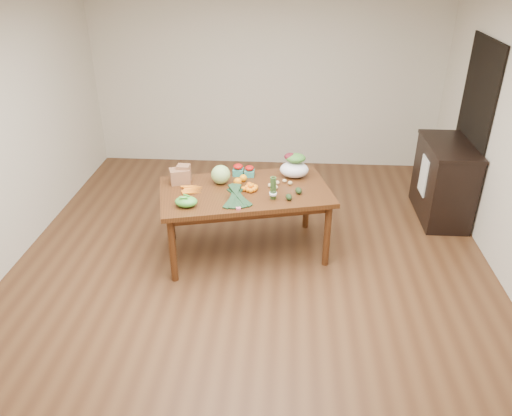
# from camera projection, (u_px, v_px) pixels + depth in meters

# --- Properties ---
(floor) EXTENTS (6.00, 6.00, 0.00)m
(floor) POSITION_uv_depth(u_px,v_px,m) (250.00, 277.00, 5.07)
(floor) COLOR #56361D
(floor) RESTS_ON ground
(room_walls) EXTENTS (5.02, 6.02, 2.70)m
(room_walls) POSITION_uv_depth(u_px,v_px,m) (249.00, 153.00, 4.43)
(room_walls) COLOR beige
(room_walls) RESTS_ON floor
(dining_table) EXTENTS (1.91, 1.35, 0.75)m
(dining_table) POSITION_uv_depth(u_px,v_px,m) (245.00, 221.00, 5.31)
(dining_table) COLOR #522813
(dining_table) RESTS_ON floor
(doorway_dark) EXTENTS (0.02, 1.00, 2.10)m
(doorway_dark) POSITION_uv_depth(u_px,v_px,m) (471.00, 131.00, 5.83)
(doorway_dark) COLOR black
(doorway_dark) RESTS_ON floor
(cabinet) EXTENTS (0.52, 1.02, 0.94)m
(cabinet) POSITION_uv_depth(u_px,v_px,m) (444.00, 181.00, 5.98)
(cabinet) COLOR black
(cabinet) RESTS_ON floor
(dish_towel) EXTENTS (0.02, 0.28, 0.45)m
(dish_towel) POSITION_uv_depth(u_px,v_px,m) (423.00, 176.00, 5.92)
(dish_towel) COLOR white
(dish_towel) RESTS_ON cabinet
(paper_bag) EXTENTS (0.31, 0.28, 0.19)m
(paper_bag) POSITION_uv_depth(u_px,v_px,m) (180.00, 175.00, 5.24)
(paper_bag) COLOR #8F6140
(paper_bag) RESTS_ON dining_table
(cabbage) EXTENTS (0.20, 0.20, 0.20)m
(cabbage) POSITION_uv_depth(u_px,v_px,m) (221.00, 175.00, 5.23)
(cabbage) COLOR #A9D97D
(cabbage) RESTS_ON dining_table
(strawberry_basket_a) EXTENTS (0.13, 0.13, 0.10)m
(strawberry_basket_a) POSITION_uv_depth(u_px,v_px,m) (238.00, 171.00, 5.44)
(strawberry_basket_a) COLOR red
(strawberry_basket_a) RESTS_ON dining_table
(strawberry_basket_b) EXTENTS (0.13, 0.13, 0.09)m
(strawberry_basket_b) POSITION_uv_depth(u_px,v_px,m) (249.00, 172.00, 5.41)
(strawberry_basket_b) COLOR #B4170C
(strawberry_basket_b) RESTS_ON dining_table
(orange_a) EXTENTS (0.09, 0.09, 0.09)m
(orange_a) POSITION_uv_depth(u_px,v_px,m) (238.00, 182.00, 5.21)
(orange_a) COLOR orange
(orange_a) RESTS_ON dining_table
(orange_b) EXTENTS (0.08, 0.08, 0.08)m
(orange_b) POSITION_uv_depth(u_px,v_px,m) (243.00, 178.00, 5.29)
(orange_b) COLOR orange
(orange_b) RESTS_ON dining_table
(orange_c) EXTENTS (0.07, 0.07, 0.07)m
(orange_c) POSITION_uv_depth(u_px,v_px,m) (249.00, 185.00, 5.15)
(orange_c) COLOR orange
(orange_c) RESTS_ON dining_table
(mandarin_cluster) EXTENTS (0.22, 0.22, 0.08)m
(mandarin_cluster) POSITION_uv_depth(u_px,v_px,m) (251.00, 187.00, 5.10)
(mandarin_cluster) COLOR orange
(mandarin_cluster) RESTS_ON dining_table
(carrots) EXTENTS (0.27, 0.26, 0.03)m
(carrots) POSITION_uv_depth(u_px,v_px,m) (193.00, 189.00, 5.11)
(carrots) COLOR orange
(carrots) RESTS_ON dining_table
(snap_pea_bag) EXTENTS (0.22, 0.17, 0.10)m
(snap_pea_bag) POSITION_uv_depth(u_px,v_px,m) (186.00, 202.00, 4.79)
(snap_pea_bag) COLOR green
(snap_pea_bag) RESTS_ON dining_table
(kale_bunch) EXTENTS (0.41, 0.47, 0.16)m
(kale_bunch) POSITION_uv_depth(u_px,v_px,m) (237.00, 197.00, 4.81)
(kale_bunch) COLOR black
(kale_bunch) RESTS_ON dining_table
(asparagus_bundle) EXTENTS (0.11, 0.13, 0.26)m
(asparagus_bundle) POSITION_uv_depth(u_px,v_px,m) (273.00, 188.00, 4.88)
(asparagus_bundle) COLOR #4B7636
(asparagus_bundle) RESTS_ON dining_table
(potato_a) EXTENTS (0.05, 0.05, 0.05)m
(potato_a) POSITION_uv_depth(u_px,v_px,m) (270.00, 185.00, 5.17)
(potato_a) COLOR #DCC07F
(potato_a) RESTS_ON dining_table
(potato_b) EXTENTS (0.06, 0.05, 0.05)m
(potato_b) POSITION_uv_depth(u_px,v_px,m) (275.00, 187.00, 5.13)
(potato_b) COLOR tan
(potato_b) RESTS_ON dining_table
(potato_c) EXTENTS (0.05, 0.04, 0.04)m
(potato_c) POSITION_uv_depth(u_px,v_px,m) (285.00, 181.00, 5.28)
(potato_c) COLOR #CFB777
(potato_c) RESTS_ON dining_table
(potato_d) EXTENTS (0.05, 0.05, 0.05)m
(potato_d) POSITION_uv_depth(u_px,v_px,m) (277.00, 183.00, 5.23)
(potato_d) COLOR tan
(potato_d) RESTS_ON dining_table
(potato_e) EXTENTS (0.05, 0.04, 0.04)m
(potato_e) POSITION_uv_depth(u_px,v_px,m) (290.00, 183.00, 5.23)
(potato_e) COLOR tan
(potato_e) RESTS_ON dining_table
(avocado_a) EXTENTS (0.08, 0.10, 0.06)m
(avocado_a) POSITION_uv_depth(u_px,v_px,m) (289.00, 197.00, 4.92)
(avocado_a) COLOR black
(avocado_a) RESTS_ON dining_table
(avocado_b) EXTENTS (0.09, 0.11, 0.06)m
(avocado_b) POSITION_uv_depth(u_px,v_px,m) (299.00, 191.00, 5.04)
(avocado_b) COLOR black
(avocado_b) RESTS_ON dining_table
(salad_bag) EXTENTS (0.36, 0.30, 0.24)m
(salad_bag) POSITION_uv_depth(u_px,v_px,m) (294.00, 167.00, 5.36)
(salad_bag) COLOR white
(salad_bag) RESTS_ON dining_table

